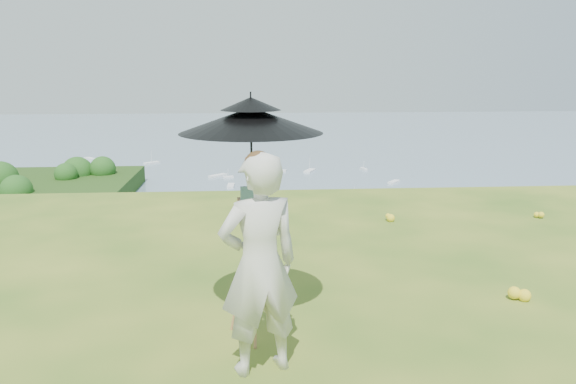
{
  "coord_description": "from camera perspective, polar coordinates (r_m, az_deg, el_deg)",
  "views": [
    {
      "loc": [
        -1.1,
        -4.14,
        2.44
      ],
      "look_at": [
        -0.58,
        3.07,
        0.83
      ],
      "focal_mm": 35.0,
      "sensor_mm": 36.0,
      "label": 1
    }
  ],
  "objects": [
    {
      "name": "ground",
      "position": [
        4.93,
        9.8,
        -17.27
      ],
      "size": [
        14.0,
        14.0,
        0.0
      ],
      "primitive_type": "plane",
      "color": "#355F1B",
      "rests_on": "ground"
    },
    {
      "name": "shoreline_tier",
      "position": [
        87.99,
        -3.08,
        -13.39
      ],
      "size": [
        170.0,
        28.0,
        8.0
      ],
      "primitive_type": "cube",
      "color": "#73695C",
      "rests_on": "bay_water"
    },
    {
      "name": "bay_water",
      "position": [
        246.85,
        -3.84,
        4.01
      ],
      "size": [
        700.0,
        700.0,
        0.0
      ],
      "primitive_type": "plane",
      "color": "slate",
      "rests_on": "ground"
    },
    {
      "name": "slope_trees",
      "position": [
        42.87,
        -2.35,
        -11.49
      ],
      "size": [
        110.0,
        50.0,
        6.0
      ],
      "primitive_type": null,
      "color": "#245318",
      "rests_on": "forest_slope"
    },
    {
      "name": "harbor_town",
      "position": [
        85.35,
        -3.13,
        -9.47
      ],
      "size": [
        110.0,
        22.0,
        5.0
      ],
      "primitive_type": null,
      "color": "silver",
      "rests_on": "shoreline_tier"
    },
    {
      "name": "moored_boats",
      "position": [
        169.42,
        -7.89,
        0.11
      ],
      "size": [
        140.0,
        140.0,
        0.7
      ],
      "primitive_type": null,
      "color": "white",
      "rests_on": "bay_water"
    },
    {
      "name": "wildflowers",
      "position": [
        5.12,
        9.14,
        -15.32
      ],
      "size": [
        10.0,
        10.5,
        0.12
      ],
      "primitive_type": null,
      "color": "yellow",
      "rests_on": "ground"
    },
    {
      "name": "painter",
      "position": [
        4.48,
        -2.93,
        -7.43
      ],
      "size": [
        0.77,
        0.62,
        1.82
      ],
      "primitive_type": "imported",
      "rotation": [
        0.0,
        0.0,
        3.47
      ],
      "color": "beige",
      "rests_on": "ground"
    },
    {
      "name": "field_easel",
      "position": [
        5.12,
        -3.49,
        -7.12
      ],
      "size": [
        0.62,
        0.62,
        1.43
      ],
      "primitive_type": null,
      "rotation": [
        0.0,
        0.0,
        0.15
      ],
      "color": "#95673E",
      "rests_on": "ground"
    },
    {
      "name": "sun_umbrella",
      "position": [
        4.9,
        -3.74,
        3.96
      ],
      "size": [
        1.61,
        1.61,
        1.06
      ],
      "primitive_type": null,
      "rotation": [
        0.0,
        0.0,
        0.36
      ],
      "color": "black",
      "rests_on": "field_easel"
    },
    {
      "name": "painter_cap",
      "position": [
        4.26,
        -3.06,
        3.45
      ],
      "size": [
        0.28,
        0.3,
        0.1
      ],
      "primitive_type": null,
      "rotation": [
        0.0,
        0.0,
        0.34
      ],
      "color": "#D7767C",
      "rests_on": "painter"
    }
  ]
}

